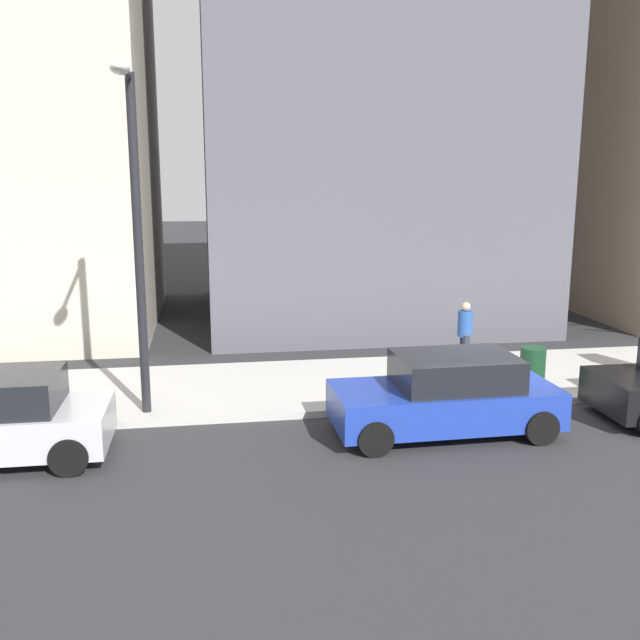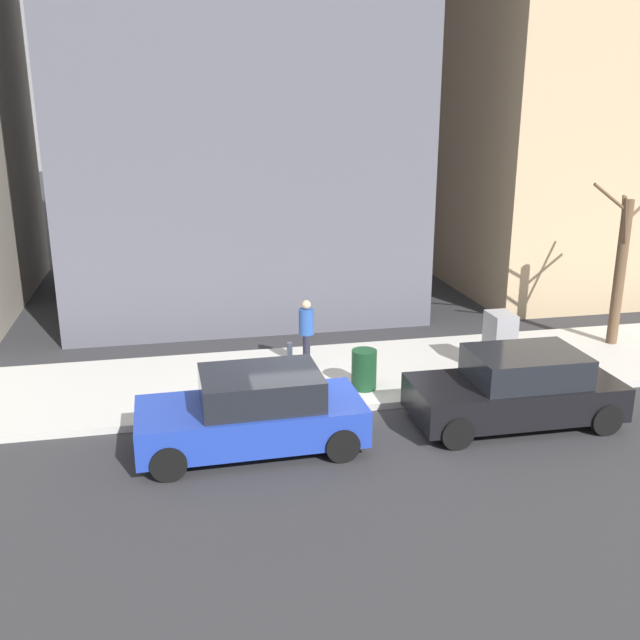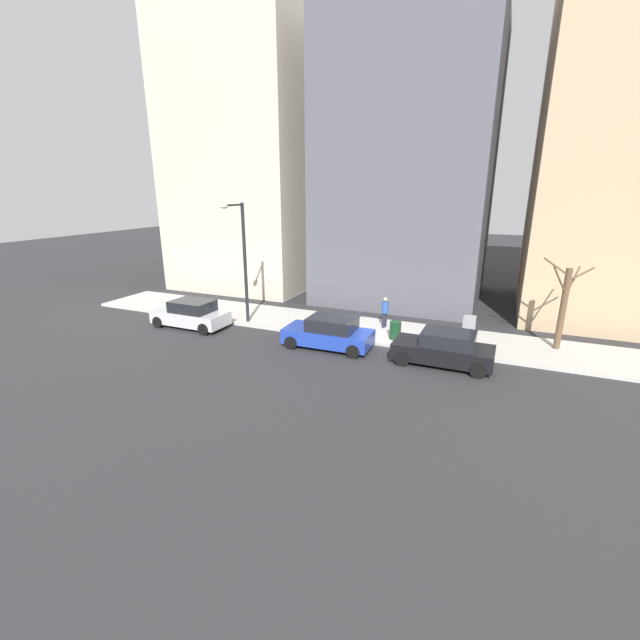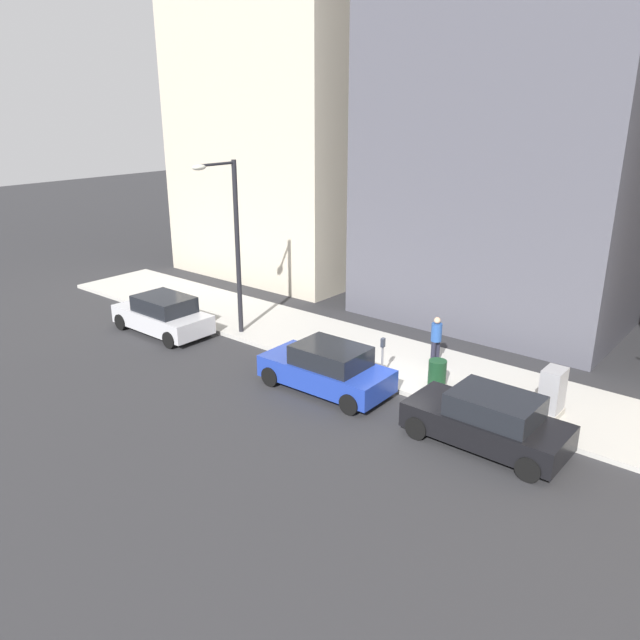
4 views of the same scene
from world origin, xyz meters
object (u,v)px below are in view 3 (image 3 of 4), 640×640
Objects in this scene: bare_tree at (563,306)px; pedestrian_near_meter at (385,311)px; trash_bin at (395,330)px; office_tower_right at (250,93)px; parked_car_black at (444,349)px; parking_meter at (359,321)px; utility_box at (468,332)px; streetlamp at (242,254)px; parked_car_blue at (329,333)px; parked_car_silver at (191,314)px; office_block_center at (409,168)px.

pedestrian_near_meter is (-0.06, 8.29, -1.14)m from bare_tree.
office_tower_right reaches higher than trash_bin.
trash_bin is 21.51m from office_tower_right.
parked_car_black is 5.18m from pedestrian_near_meter.
parking_meter is at bearing 104.45° from trash_bin.
utility_box is 4.32m from bare_tree.
utility_box is at bearing -16.96° from parked_car_black.
office_tower_right is at bearing -115.26° from pedestrian_near_meter.
streetlamp reaches higher than utility_box.
pedestrian_near_meter is (2.09, -0.76, 0.11)m from parking_meter.
parked_car_blue is 8.19m from parked_car_silver.
parked_car_blue is 0.15× the size of office_tower_right.
parked_car_silver is at bearing 100.92° from trash_bin.
bare_tree is (3.79, -10.01, 1.49)m from parked_car_blue.
parked_car_blue is at bearing 110.74° from bare_tree.
office_block_center reaches higher than parked_car_black.
office_block_center is at bearing 48.73° from bare_tree.
parked_car_silver is at bearing 100.23° from parking_meter.
trash_bin is (2.05, 2.64, -0.14)m from parked_car_black.
parked_car_blue is 3.43m from trash_bin.
office_tower_right is at bearing 55.23° from parked_car_black.
utility_box is 1.59× the size of trash_bin.
streetlamp reaches higher than trash_bin.
bare_tree is (3.81, -18.21, 1.49)m from parked_car_silver.
parked_car_black is 1.00× the size of parked_car_silver.
office_tower_right is (10.10, 12.07, 13.00)m from parking_meter.
parked_car_blue is 10.81m from bare_tree.
trash_bin is (0.62, -8.38, -3.42)m from streetlamp.
streetlamp is 1.53× the size of bare_tree.
parked_car_silver is 17.94m from office_tower_right.
office_block_center is at bearing -36.80° from parked_car_silver.
parked_car_black is 3.34m from trash_bin.
parking_meter is 1.50× the size of trash_bin.
parked_car_black is 2.95× the size of utility_box.
office_block_center is (10.21, 0.13, 7.70)m from parking_meter.
parked_car_blue is at bearing -104.53° from streetlamp.
utility_box is at bearing -83.32° from trash_bin.
streetlamp is 8.27m from pedestrian_near_meter.
bare_tree is at bearing -110.62° from office_tower_right.
trash_bin is at bearing 103.15° from bare_tree.
parked_car_silver is 2.95× the size of utility_box.
parked_car_silver is 2.54× the size of pedestrian_near_meter.
parking_meter reaches higher than trash_bin.
streetlamp is at bearing 83.25° from parked_car_black.
office_tower_right reaches higher than utility_box.
utility_box reaches higher than parked_car_blue.
pedestrian_near_meter reaches higher than parking_meter.
parked_car_blue is 0.24× the size of office_block_center.
pedestrian_near_meter is at bearing 31.03° from trash_bin.
parked_car_silver is 9.31m from parking_meter.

